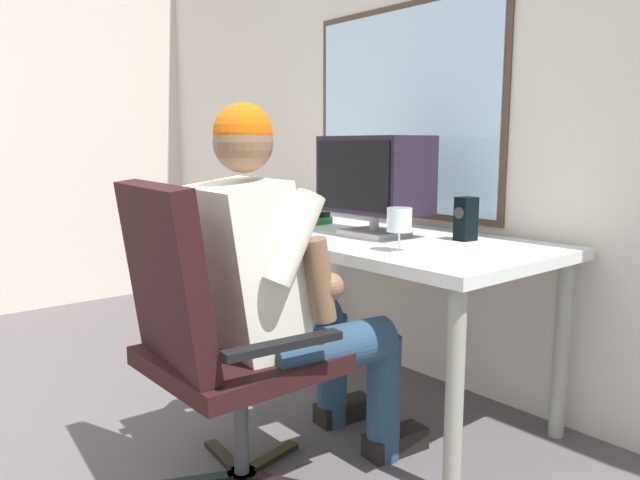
{
  "coord_description": "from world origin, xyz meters",
  "views": [
    {
      "loc": [
        1.92,
        0.23,
        1.11
      ],
      "look_at": [
        0.25,
        1.63,
        0.77
      ],
      "focal_mm": 34.06,
      "sensor_mm": 36.0,
      "label": 1
    }
  ],
  "objects_px": {
    "office_chair": "(205,325)",
    "desk": "(372,253)",
    "wine_glass": "(399,222)",
    "desk_speaker": "(466,219)",
    "crt_monitor": "(374,176)",
    "person_seated": "(280,286)",
    "book_stack": "(311,216)",
    "cd_case": "(293,229)"
  },
  "relations": [
    {
      "from": "wine_glass",
      "to": "desk_speaker",
      "type": "xyz_separation_m",
      "value": [
        0.0,
        0.38,
        -0.02
      ]
    },
    {
      "from": "desk",
      "to": "office_chair",
      "type": "relative_size",
      "value": 1.52
    },
    {
      "from": "book_stack",
      "to": "office_chair",
      "type": "bearing_deg",
      "value": -56.28
    },
    {
      "from": "office_chair",
      "to": "book_stack",
      "type": "height_order",
      "value": "office_chair"
    },
    {
      "from": "person_seated",
      "to": "book_stack",
      "type": "bearing_deg",
      "value": 134.62
    },
    {
      "from": "book_stack",
      "to": "wine_glass",
      "type": "bearing_deg",
      "value": -17.36
    },
    {
      "from": "wine_glass",
      "to": "person_seated",
      "type": "bearing_deg",
      "value": -112.02
    },
    {
      "from": "person_seated",
      "to": "crt_monitor",
      "type": "xyz_separation_m",
      "value": [
        -0.18,
        0.62,
        0.34
      ]
    },
    {
      "from": "office_chair",
      "to": "book_stack",
      "type": "relative_size",
      "value": 5.31
    },
    {
      "from": "desk",
      "to": "crt_monitor",
      "type": "bearing_deg",
      "value": 90.93
    },
    {
      "from": "person_seated",
      "to": "cd_case",
      "type": "bearing_deg",
      "value": 139.0
    },
    {
      "from": "office_chair",
      "to": "book_stack",
      "type": "xyz_separation_m",
      "value": [
        -0.62,
        0.93,
        0.22
      ]
    },
    {
      "from": "desk",
      "to": "desk_speaker",
      "type": "relative_size",
      "value": 8.83
    },
    {
      "from": "desk",
      "to": "desk_speaker",
      "type": "xyz_separation_m",
      "value": [
        0.34,
        0.17,
        0.16
      ]
    },
    {
      "from": "wine_glass",
      "to": "cd_case",
      "type": "bearing_deg",
      "value": 177.44
    },
    {
      "from": "wine_glass",
      "to": "desk_speaker",
      "type": "height_order",
      "value": "desk_speaker"
    },
    {
      "from": "desk_speaker",
      "to": "book_stack",
      "type": "distance_m",
      "value": 0.82
    },
    {
      "from": "desk",
      "to": "wine_glass",
      "type": "bearing_deg",
      "value": -31.41
    },
    {
      "from": "person_seated",
      "to": "crt_monitor",
      "type": "height_order",
      "value": "person_seated"
    },
    {
      "from": "office_chair",
      "to": "desk_speaker",
      "type": "relative_size",
      "value": 5.82
    },
    {
      "from": "office_chair",
      "to": "desk",
      "type": "bearing_deg",
      "value": 99.83
    },
    {
      "from": "crt_monitor",
      "to": "book_stack",
      "type": "bearing_deg",
      "value": 175.43
    },
    {
      "from": "desk",
      "to": "person_seated",
      "type": "height_order",
      "value": "person_seated"
    },
    {
      "from": "office_chair",
      "to": "cd_case",
      "type": "height_order",
      "value": "office_chair"
    },
    {
      "from": "person_seated",
      "to": "book_stack",
      "type": "relative_size",
      "value": 6.58
    },
    {
      "from": "desk_speaker",
      "to": "desk",
      "type": "bearing_deg",
      "value": -153.17
    },
    {
      "from": "office_chair",
      "to": "cd_case",
      "type": "relative_size",
      "value": 5.95
    },
    {
      "from": "person_seated",
      "to": "book_stack",
      "type": "height_order",
      "value": "person_seated"
    },
    {
      "from": "desk",
      "to": "book_stack",
      "type": "bearing_deg",
      "value": 174.64
    },
    {
      "from": "book_stack",
      "to": "cd_case",
      "type": "bearing_deg",
      "value": -56.13
    },
    {
      "from": "wine_glass",
      "to": "desk_speaker",
      "type": "distance_m",
      "value": 0.38
    },
    {
      "from": "person_seated",
      "to": "desk",
      "type": "bearing_deg",
      "value": 106.4
    },
    {
      "from": "book_stack",
      "to": "desk_speaker",
      "type": "bearing_deg",
      "value": 9.1
    },
    {
      "from": "office_chair",
      "to": "person_seated",
      "type": "xyz_separation_m",
      "value": [
        0.03,
        0.27,
        0.09
      ]
    },
    {
      "from": "crt_monitor",
      "to": "book_stack",
      "type": "height_order",
      "value": "crt_monitor"
    },
    {
      "from": "desk",
      "to": "crt_monitor",
      "type": "distance_m",
      "value": 0.32
    },
    {
      "from": "crt_monitor",
      "to": "desk_speaker",
      "type": "xyz_separation_m",
      "value": [
        0.34,
        0.17,
        -0.16
      ]
    },
    {
      "from": "office_chair",
      "to": "book_stack",
      "type": "bearing_deg",
      "value": 123.72
    },
    {
      "from": "wine_glass",
      "to": "cd_case",
      "type": "relative_size",
      "value": 0.92
    },
    {
      "from": "desk_speaker",
      "to": "cd_case",
      "type": "height_order",
      "value": "desk_speaker"
    },
    {
      "from": "crt_monitor",
      "to": "desk_speaker",
      "type": "distance_m",
      "value": 0.41
    },
    {
      "from": "office_chair",
      "to": "desk_speaker",
      "type": "height_order",
      "value": "office_chair"
    }
  ]
}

